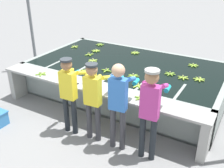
{
  "coord_description": "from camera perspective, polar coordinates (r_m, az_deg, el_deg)",
  "views": [
    {
      "loc": [
        2.86,
        -3.94,
        3.34
      ],
      "look_at": [
        0.0,
        1.03,
        0.6
      ],
      "focal_mm": 42.0,
      "sensor_mm": 36.0,
      "label": 1
    }
  ],
  "objects": [
    {
      "name": "banana_bunch_floating_5",
      "position": [
        7.71,
        5.05,
        6.78
      ],
      "size": [
        0.28,
        0.28,
        0.08
      ],
      "color": "#93BC3D",
      "rests_on": "wash_tank"
    },
    {
      "name": "banana_bunch_ledge_1",
      "position": [
        6.44,
        -15.17,
        2.11
      ],
      "size": [
        0.28,
        0.27,
        0.08
      ],
      "color": "#75A333",
      "rests_on": "work_ledge"
    },
    {
      "name": "support_post_left",
      "position": [
        8.66,
        -17.32,
        12.86
      ],
      "size": [
        0.09,
        0.09,
        3.2
      ],
      "color": "slate",
      "rests_on": "ground"
    },
    {
      "name": "worker_2",
      "position": [
        4.72,
        1.46,
        -3.31
      ],
      "size": [
        0.45,
        0.74,
        1.75
      ],
      "color": "#38383D",
      "rests_on": "ground"
    },
    {
      "name": "ground_plane",
      "position": [
        5.9,
        -5.05,
        -9.0
      ],
      "size": [
        80.0,
        80.0,
        0.0
      ],
      "primitive_type": "plane",
      "color": "gray",
      "rests_on": "ground"
    },
    {
      "name": "banana_bunch_ledge_0",
      "position": [
        5.18,
        6.34,
        -3.02
      ],
      "size": [
        0.28,
        0.27,
        0.08
      ],
      "color": "#7FAD33",
      "rests_on": "work_ledge"
    },
    {
      "name": "banana_bunch_floating_10",
      "position": [
        5.68,
        5.59,
        -0.33
      ],
      "size": [
        0.27,
        0.28,
        0.08
      ],
      "color": "#9EC642",
      "rests_on": "wash_tank"
    },
    {
      "name": "wash_tank",
      "position": [
        7.09,
        3.34,
        1.21
      ],
      "size": [
        5.01,
        2.84,
        0.85
      ],
      "color": "gray",
      "rests_on": "ground"
    },
    {
      "name": "banana_bunch_floating_4",
      "position": [
        6.15,
        4.65,
        1.78
      ],
      "size": [
        0.28,
        0.28,
        0.08
      ],
      "color": "#7FAD33",
      "rests_on": "wash_tank"
    },
    {
      "name": "banana_bunch_floating_11",
      "position": [
        6.39,
        12.5,
        2.2
      ],
      "size": [
        0.28,
        0.28,
        0.08
      ],
      "color": "#75A333",
      "rests_on": "wash_tank"
    },
    {
      "name": "banana_bunch_floating_8",
      "position": [
        8.46,
        -2.66,
        8.56
      ],
      "size": [
        0.27,
        0.28,
        0.08
      ],
      "color": "#75A333",
      "rests_on": "wash_tank"
    },
    {
      "name": "worker_1",
      "position": [
        5.01,
        -4.05,
        -2.38
      ],
      "size": [
        0.43,
        0.73,
        1.65
      ],
      "color": "#38383D",
      "rests_on": "ground"
    },
    {
      "name": "banana_bunch_floating_3",
      "position": [
        7.09,
        -4.21,
        5.11
      ],
      "size": [
        0.28,
        0.27,
        0.08
      ],
      "color": "#9EC642",
      "rests_on": "wash_tank"
    },
    {
      "name": "banana_bunch_floating_7",
      "position": [
        7.06,
        17.26,
        3.91
      ],
      "size": [
        0.28,
        0.28,
        0.08
      ],
      "color": "#8CB738",
      "rests_on": "wash_tank"
    },
    {
      "name": "banana_bunch_floating_13",
      "position": [
        6.43,
        -5.9,
        2.83
      ],
      "size": [
        0.28,
        0.28,
        0.08
      ],
      "color": "#75A333",
      "rests_on": "wash_tank"
    },
    {
      "name": "worker_0",
      "position": [
        5.28,
        -9.26,
        -1.1
      ],
      "size": [
        0.42,
        0.72,
        1.65
      ],
      "color": "#1E2328",
      "rests_on": "ground"
    },
    {
      "name": "knife_0",
      "position": [
        5.27,
        0.47,
        -2.48
      ],
      "size": [
        0.34,
        0.15,
        0.02
      ],
      "color": "silver",
      "rests_on": "work_ledge"
    },
    {
      "name": "banana_bunch_floating_9",
      "position": [
        8.31,
        -8.14,
        8.03
      ],
      "size": [
        0.28,
        0.28,
        0.08
      ],
      "color": "#9EC642",
      "rests_on": "wash_tank"
    },
    {
      "name": "banana_bunch_floating_6",
      "position": [
        6.43,
        -1.26,
        2.98
      ],
      "size": [
        0.28,
        0.28,
        0.08
      ],
      "color": "#7FAD33",
      "rests_on": "wash_tank"
    },
    {
      "name": "knife_1",
      "position": [
        5.82,
        -7.11,
        0.18
      ],
      "size": [
        0.17,
        0.33,
        0.02
      ],
      "color": "silver",
      "rests_on": "work_ledge"
    },
    {
      "name": "banana_bunch_floating_0",
      "position": [
        7.56,
        -5.01,
        6.4
      ],
      "size": [
        0.25,
        0.25,
        0.08
      ],
      "color": "#8CB738",
      "rests_on": "wash_tank"
    },
    {
      "name": "banana_bunch_floating_2",
      "position": [
        7.87,
        -3.51,
        7.23
      ],
      "size": [
        0.28,
        0.28,
        0.08
      ],
      "color": "#93BC3D",
      "rests_on": "wash_tank"
    },
    {
      "name": "worker_3",
      "position": [
        4.5,
        8.34,
        -4.77
      ],
      "size": [
        0.44,
        0.74,
        1.76
      ],
      "color": "#1E2328",
      "rests_on": "ground"
    },
    {
      "name": "banana_bunch_floating_1",
      "position": [
        6.27,
        18.43,
        0.98
      ],
      "size": [
        0.28,
        0.28,
        0.08
      ],
      "color": "#9EC642",
      "rests_on": "wash_tank"
    },
    {
      "name": "work_ledge",
      "position": [
        5.73,
        -4.02,
        -2.78
      ],
      "size": [
        5.01,
        0.45,
        0.85
      ],
      "color": "#9E9E99",
      "rests_on": "ground"
    },
    {
      "name": "banana_bunch_floating_12",
      "position": [
        6.25,
        15.22,
        1.35
      ],
      "size": [
        0.28,
        0.27,
        0.08
      ],
      "color": "#93BC3D",
      "rests_on": "wash_tank"
    }
  ]
}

